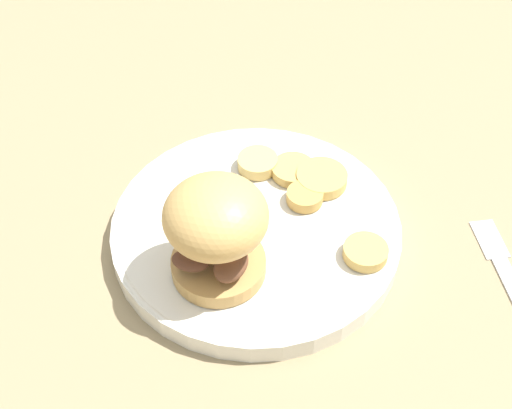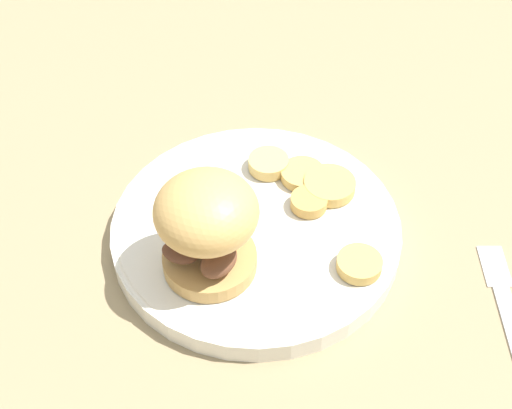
% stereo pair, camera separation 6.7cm
% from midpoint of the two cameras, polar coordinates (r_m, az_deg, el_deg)
% --- Properties ---
extents(ground_plane, '(4.00, 4.00, 0.00)m').
position_cam_midpoint_polar(ground_plane, '(0.70, -2.71, -2.85)').
color(ground_plane, '#937F5B').
extents(dinner_plate, '(0.28, 0.28, 0.02)m').
position_cam_midpoint_polar(dinner_plate, '(0.69, -2.75, -2.15)').
color(dinner_plate, white).
rests_on(dinner_plate, ground_plane).
extents(sandwich, '(0.09, 0.09, 0.10)m').
position_cam_midpoint_polar(sandwich, '(0.61, -6.33, -2.11)').
color(sandwich, tan).
rests_on(sandwich, dinner_plate).
extents(potato_round_0, '(0.04, 0.04, 0.01)m').
position_cam_midpoint_polar(potato_round_0, '(0.73, 0.39, 2.65)').
color(potato_round_0, tan).
rests_on(potato_round_0, dinner_plate).
extents(potato_round_1, '(0.04, 0.04, 0.01)m').
position_cam_midpoint_polar(potato_round_1, '(0.73, -2.46, 3.23)').
color(potato_round_1, '#DBB766').
rests_on(potato_round_1, dinner_plate).
extents(potato_round_2, '(0.04, 0.04, 0.01)m').
position_cam_midpoint_polar(potato_round_2, '(0.70, 1.22, 0.50)').
color(potato_round_2, tan).
rests_on(potato_round_2, dinner_plate).
extents(potato_round_3, '(0.05, 0.05, 0.01)m').
position_cam_midpoint_polar(potato_round_3, '(0.72, 2.65, 1.97)').
color(potato_round_3, tan).
rests_on(potato_round_3, dinner_plate).
extents(potato_round_4, '(0.04, 0.04, 0.01)m').
position_cam_midpoint_polar(potato_round_4, '(0.66, 5.90, -3.96)').
color(potato_round_4, tan).
rests_on(potato_round_4, dinner_plate).
extents(fork, '(0.11, 0.15, 0.00)m').
position_cam_midpoint_polar(fork, '(0.70, 17.22, -6.20)').
color(fork, silver).
rests_on(fork, ground_plane).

